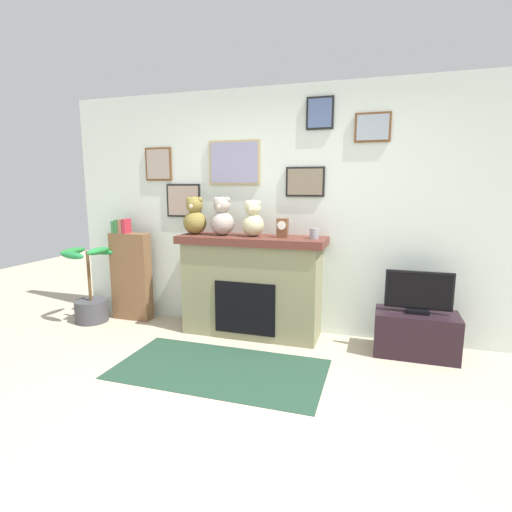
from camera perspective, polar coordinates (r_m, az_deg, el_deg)
name	(u,v)px	position (r m, az deg, el deg)	size (l,w,h in m)	color
ground_plane	(220,427)	(2.90, -5.19, -23.16)	(12.00, 12.00, 0.00)	#B8A88F
back_wall	(289,212)	(4.35, 4.74, 6.28)	(5.20, 0.15, 2.60)	silver
fireplace	(252,285)	(4.27, -0.60, -4.17)	(1.55, 0.53, 1.07)	gray
bookshelf	(131,274)	(4.98, -17.42, -2.51)	(0.47, 0.16, 1.21)	brown
potted_plant	(90,296)	(5.10, -22.56, -5.35)	(0.51, 0.57, 0.89)	#3F3F44
tv_stand	(416,334)	(4.13, 21.82, -10.27)	(0.75, 0.40, 0.41)	black
television	(419,293)	(4.01, 22.19, -4.92)	(0.60, 0.14, 0.40)	black
area_rug	(219,369)	(3.65, -5.23, -15.73)	(1.83, 0.96, 0.01)	#223F2E
candle_jar	(314,234)	(4.00, 8.30, 3.20)	(0.09, 0.09, 0.11)	gray
mantel_clock	(282,228)	(4.06, 3.77, 4.02)	(0.11, 0.08, 0.19)	brown
teddy_bear_grey	(195,217)	(4.38, -8.73, 5.48)	(0.25, 0.25, 0.41)	olive
teddy_bear_tan	(222,218)	(4.25, -4.88, 5.44)	(0.25, 0.25, 0.41)	#A5988F
teddy_bear_brown	(253,220)	(4.14, -0.46, 5.15)	(0.23, 0.23, 0.38)	#BEBD92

